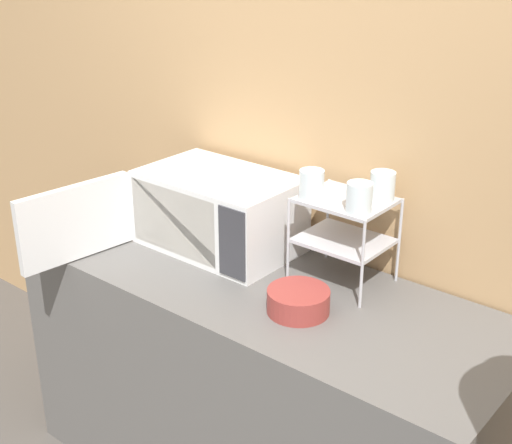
# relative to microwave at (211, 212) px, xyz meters

# --- Properties ---
(wall_back) EXTENTS (8.00, 0.06, 2.60)m
(wall_back) POSITION_rel_microwave_xyz_m (0.31, 0.27, 0.25)
(wall_back) COLOR tan
(wall_back) RESTS_ON ground_plane
(counter) EXTENTS (1.81, 0.66, 0.91)m
(counter) POSITION_rel_microwave_xyz_m (0.31, -0.10, -0.60)
(counter) COLOR #595654
(counter) RESTS_ON ground_plane
(microwave) EXTENTS (0.65, 0.81, 0.29)m
(microwave) POSITION_rel_microwave_xyz_m (0.00, 0.00, 0.00)
(microwave) COLOR silver
(microwave) RESTS_ON counter
(dish_rack) EXTENTS (0.30, 0.24, 0.30)m
(dish_rack) POSITION_rel_microwave_xyz_m (0.53, 0.08, 0.08)
(dish_rack) COLOR #B2B2B7
(dish_rack) RESTS_ON counter
(glass_front_left) EXTENTS (0.08, 0.08, 0.10)m
(glass_front_left) POSITION_rel_microwave_xyz_m (0.43, 0.02, 0.21)
(glass_front_left) COLOR silver
(glass_front_left) RESTS_ON dish_rack
(glass_back_right) EXTENTS (0.08, 0.08, 0.10)m
(glass_back_right) POSITION_rel_microwave_xyz_m (0.62, 0.15, 0.21)
(glass_back_right) COLOR silver
(glass_back_right) RESTS_ON dish_rack
(glass_front_right) EXTENTS (0.08, 0.08, 0.10)m
(glass_front_right) POSITION_rel_microwave_xyz_m (0.62, 0.01, 0.21)
(glass_front_right) COLOR silver
(glass_front_right) RESTS_ON dish_rack
(bowl) EXTENTS (0.20, 0.20, 0.08)m
(bowl) POSITION_rel_microwave_xyz_m (0.53, -0.18, -0.11)
(bowl) COLOR maroon
(bowl) RESTS_ON counter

